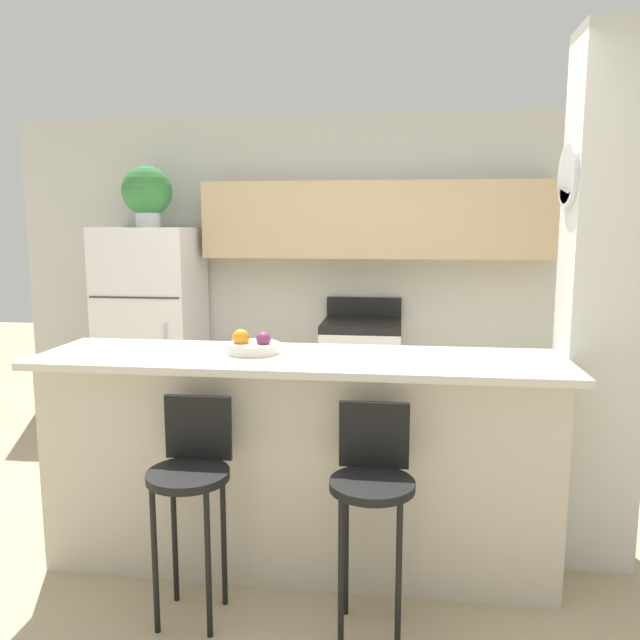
{
  "coord_description": "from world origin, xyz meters",
  "views": [
    {
      "loc": [
        0.47,
        -2.87,
        1.66
      ],
      "look_at": [
        0.0,
        0.8,
        1.09
      ],
      "focal_mm": 35.0,
      "sensor_mm": 36.0,
      "label": 1
    }
  ],
  "objects_px": {
    "potted_plant_on_fridge": "(147,193)",
    "trash_bin": "(217,415)",
    "bar_stool_right": "(372,486)",
    "refrigerator": "(153,329)",
    "stove_range": "(361,377)",
    "fruit_bowl": "(252,346)",
    "bar_stool_left": "(191,477)"
  },
  "relations": [
    {
      "from": "refrigerator",
      "to": "stove_range",
      "type": "relative_size",
      "value": 1.54
    },
    {
      "from": "bar_stool_right",
      "to": "fruit_bowl",
      "type": "bearing_deg",
      "value": 139.8
    },
    {
      "from": "bar_stool_right",
      "to": "fruit_bowl",
      "type": "distance_m",
      "value": 0.92
    },
    {
      "from": "refrigerator",
      "to": "fruit_bowl",
      "type": "bearing_deg",
      "value": -55.75
    },
    {
      "from": "bar_stool_left",
      "to": "stove_range",
      "type": "bearing_deg",
      "value": 77.17
    },
    {
      "from": "bar_stool_left",
      "to": "potted_plant_on_fridge",
      "type": "xyz_separation_m",
      "value": [
        -1.15,
        2.42,
        1.29
      ]
    },
    {
      "from": "bar_stool_left",
      "to": "refrigerator",
      "type": "bearing_deg",
      "value": 115.4
    },
    {
      "from": "bar_stool_left",
      "to": "trash_bin",
      "type": "relative_size",
      "value": 2.46
    },
    {
      "from": "bar_stool_right",
      "to": "refrigerator",
      "type": "bearing_deg",
      "value": 128.25
    },
    {
      "from": "trash_bin",
      "to": "stove_range",
      "type": "bearing_deg",
      "value": 13.8
    },
    {
      "from": "stove_range",
      "to": "potted_plant_on_fridge",
      "type": "xyz_separation_m",
      "value": [
        -1.71,
        -0.04,
        1.45
      ]
    },
    {
      "from": "refrigerator",
      "to": "stove_range",
      "type": "xyz_separation_m",
      "value": [
        1.71,
        0.04,
        -0.36
      ]
    },
    {
      "from": "potted_plant_on_fridge",
      "to": "fruit_bowl",
      "type": "distance_m",
      "value": 2.44
    },
    {
      "from": "refrigerator",
      "to": "trash_bin",
      "type": "bearing_deg",
      "value": -21.17
    },
    {
      "from": "fruit_bowl",
      "to": "trash_bin",
      "type": "distance_m",
      "value": 2.02
    },
    {
      "from": "bar_stool_left",
      "to": "trash_bin",
      "type": "distance_m",
      "value": 2.29
    },
    {
      "from": "refrigerator",
      "to": "bar_stool_right",
      "type": "distance_m",
      "value": 3.08
    },
    {
      "from": "refrigerator",
      "to": "bar_stool_left",
      "type": "distance_m",
      "value": 2.68
    },
    {
      "from": "stove_range",
      "to": "bar_stool_right",
      "type": "bearing_deg",
      "value": -85.41
    },
    {
      "from": "potted_plant_on_fridge",
      "to": "trash_bin",
      "type": "xyz_separation_m",
      "value": [
        0.6,
        -0.23,
        -1.72
      ]
    },
    {
      "from": "bar_stool_right",
      "to": "potted_plant_on_fridge",
      "type": "xyz_separation_m",
      "value": [
        -1.91,
        2.42,
        1.29
      ]
    },
    {
      "from": "refrigerator",
      "to": "bar_stool_right",
      "type": "xyz_separation_m",
      "value": [
        1.91,
        -2.42,
        -0.2
      ]
    },
    {
      "from": "potted_plant_on_fridge",
      "to": "trash_bin",
      "type": "distance_m",
      "value": 1.84
    },
    {
      "from": "bar_stool_right",
      "to": "fruit_bowl",
      "type": "height_order",
      "value": "fruit_bowl"
    },
    {
      "from": "bar_stool_left",
      "to": "bar_stool_right",
      "type": "distance_m",
      "value": 0.76
    },
    {
      "from": "potted_plant_on_fridge",
      "to": "stove_range",
      "type": "bearing_deg",
      "value": 1.41
    },
    {
      "from": "refrigerator",
      "to": "bar_stool_right",
      "type": "relative_size",
      "value": 1.76
    },
    {
      "from": "stove_range",
      "to": "fruit_bowl",
      "type": "distance_m",
      "value": 2.08
    },
    {
      "from": "trash_bin",
      "to": "refrigerator",
      "type": "bearing_deg",
      "value": 158.83
    },
    {
      "from": "fruit_bowl",
      "to": "trash_bin",
      "type": "height_order",
      "value": "fruit_bowl"
    },
    {
      "from": "stove_range",
      "to": "fruit_bowl",
      "type": "xyz_separation_m",
      "value": [
        -0.41,
        -1.94,
        0.62
      ]
    },
    {
      "from": "potted_plant_on_fridge",
      "to": "fruit_bowl",
      "type": "xyz_separation_m",
      "value": [
        1.29,
        -1.9,
        -0.83
      ]
    }
  ]
}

